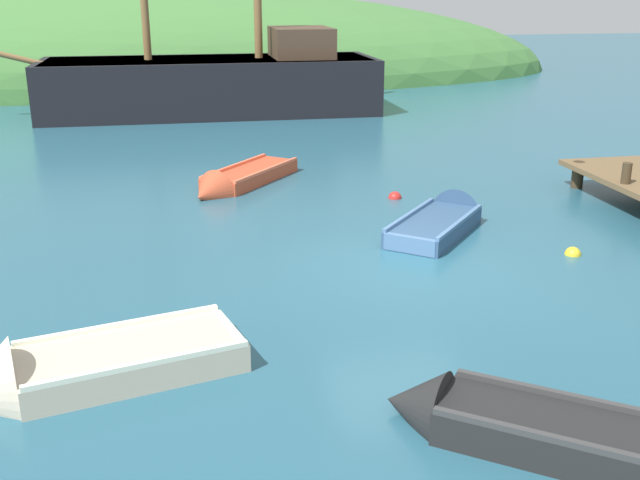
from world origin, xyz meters
The scene contains 9 objects.
ground_plane centered at (0.00, 0.00, 0.00)m, with size 120.00×120.00×0.00m, color #285B70.
shore_hill centered at (-9.85, 31.02, 0.00)m, with size 55.18×20.30×9.62m, color #477F3D.
sailing_ship centered at (-2.10, 17.51, 0.80)m, with size 15.13×4.20×12.33m.
rowboat_near_dock centered at (-0.27, -5.22, 0.14)m, with size 3.21×2.74×0.93m.
rowboat_center centered at (-5.01, -2.98, 0.13)m, with size 3.64×2.08×1.23m.
rowboat_far centered at (1.52, 2.13, 0.11)m, with size 2.87×3.13×1.06m.
rowboat_outer_right centered at (-2.27, 6.27, 0.10)m, with size 3.09×3.50×0.99m.
buoy_red centered at (1.20, 4.48, 0.00)m, with size 0.31×0.31×0.31m, color red.
buoy_yellow centered at (3.29, 0.14, 0.00)m, with size 0.30×0.30×0.30m, color yellow.
Camera 1 is at (-3.72, -11.68, 4.67)m, focal length 42.40 mm.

